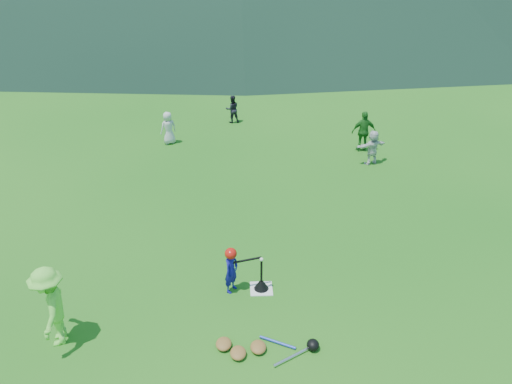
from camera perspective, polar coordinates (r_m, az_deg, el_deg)
The scene contains 13 objects.
ground at distance 10.31m, azimuth 0.61°, elevation -11.04°, with size 120.00×120.00×0.00m, color #175A14.
home_plate at distance 10.30m, azimuth 0.61°, elevation -11.00°, with size 0.45×0.45×0.02m, color silver.
baseball at distance 9.86m, azimuth 0.63°, elevation -7.71°, with size 0.08×0.08×0.08m, color white.
batter_child at distance 10.00m, azimuth -2.85°, elevation -8.95°, with size 0.36×0.23×0.98m, color navy.
adult_coach at distance 9.40m, azimuth -22.36°, elevation -12.02°, with size 1.00×0.58×1.55m, color #6BDC40.
fielder_a at distance 17.01m, azimuth -9.98°, elevation 7.23°, with size 0.54×0.35×1.10m, color #BDBDBD.
fielder_b at distance 18.71m, azimuth -2.73°, elevation 9.45°, with size 0.50×0.39×1.02m, color black.
fielder_c at distance 16.50m, azimuth 12.21°, elevation 6.78°, with size 0.78×0.33×1.33m, color #1E661F.
fielder_d at distance 15.67m, azimuth 13.17°, elevation 4.99°, with size 1.00×0.32×1.08m, color silver.
batting_tee at distance 10.23m, azimuth 0.61°, elevation -10.48°, with size 0.30×0.30×0.68m.
batter_gear at distance 9.77m, azimuth -2.76°, elevation -7.10°, with size 0.73×0.26×0.34m.
equipment_pile at distance 9.04m, azimuth 0.27°, elevation -17.35°, with size 1.80×0.73×0.19m.
outfield_fence at distance 36.44m, azimuth -1.83°, elevation 18.99°, with size 70.07×0.08×1.33m.
Camera 1 is at (-0.45, -7.97, 6.52)m, focal length 35.00 mm.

